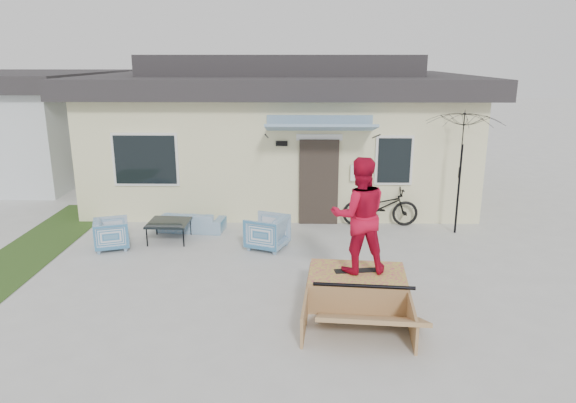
{
  "coord_description": "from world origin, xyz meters",
  "views": [
    {
      "loc": [
        0.48,
        -7.99,
        4.01
      ],
      "look_at": [
        0.3,
        1.8,
        1.3
      ],
      "focal_mm": 32.79,
      "sensor_mm": 36.0,
      "label": 1
    }
  ],
  "objects_px": {
    "loveseat": "(191,218)",
    "bicycle": "(380,202)",
    "skateboard": "(357,270)",
    "armchair_left": "(112,232)",
    "skate_ramp": "(357,287)",
    "coffee_table": "(169,231)",
    "skater": "(359,214)",
    "armchair_right": "(267,230)",
    "patio_umbrella": "(461,160)"
  },
  "relations": [
    {
      "from": "loveseat",
      "to": "bicycle",
      "type": "relative_size",
      "value": 0.85
    },
    {
      "from": "loveseat",
      "to": "skateboard",
      "type": "height_order",
      "value": "loveseat"
    },
    {
      "from": "loveseat",
      "to": "bicycle",
      "type": "bearing_deg",
      "value": -167.73
    },
    {
      "from": "armchair_left",
      "to": "skate_ramp",
      "type": "height_order",
      "value": "armchair_left"
    },
    {
      "from": "armchair_left",
      "to": "skate_ramp",
      "type": "distance_m",
      "value": 5.57
    },
    {
      "from": "coffee_table",
      "to": "skater",
      "type": "height_order",
      "value": "skater"
    },
    {
      "from": "skater",
      "to": "skate_ramp",
      "type": "bearing_deg",
      "value": 79.22
    },
    {
      "from": "armchair_right",
      "to": "patio_umbrella",
      "type": "xyz_separation_m",
      "value": [
        4.37,
        1.11,
        1.35
      ]
    },
    {
      "from": "bicycle",
      "to": "skateboard",
      "type": "xyz_separation_m",
      "value": [
        -1.01,
        -4.13,
        -0.03
      ]
    },
    {
      "from": "skater",
      "to": "coffee_table",
      "type": "bearing_deg",
      "value": -43.02
    },
    {
      "from": "armchair_right",
      "to": "skater",
      "type": "relative_size",
      "value": 0.42
    },
    {
      "from": "armchair_left",
      "to": "skate_ramp",
      "type": "xyz_separation_m",
      "value": [
        4.99,
        -2.48,
        -0.09
      ]
    },
    {
      "from": "armchair_right",
      "to": "skate_ramp",
      "type": "relative_size",
      "value": 0.38
    },
    {
      "from": "patio_umbrella",
      "to": "armchair_left",
      "type": "bearing_deg",
      "value": -171.25
    },
    {
      "from": "patio_umbrella",
      "to": "skater",
      "type": "height_order",
      "value": "skater"
    },
    {
      "from": "armchair_left",
      "to": "skateboard",
      "type": "distance_m",
      "value": 5.56
    },
    {
      "from": "loveseat",
      "to": "skateboard",
      "type": "distance_m",
      "value": 5.09
    },
    {
      "from": "skater",
      "to": "armchair_right",
      "type": "bearing_deg",
      "value": -62.21
    },
    {
      "from": "coffee_table",
      "to": "skate_ramp",
      "type": "xyz_separation_m",
      "value": [
        3.88,
        -3.02,
        0.04
      ]
    },
    {
      "from": "skate_ramp",
      "to": "bicycle",
      "type": "bearing_deg",
      "value": 81.45
    },
    {
      "from": "armchair_right",
      "to": "skate_ramp",
      "type": "bearing_deg",
      "value": 54.51
    },
    {
      "from": "skate_ramp",
      "to": "armchair_right",
      "type": "bearing_deg",
      "value": 127.94
    },
    {
      "from": "skater",
      "to": "bicycle",
      "type": "bearing_deg",
      "value": -109.44
    },
    {
      "from": "armchair_right",
      "to": "coffee_table",
      "type": "distance_m",
      "value": 2.28
    },
    {
      "from": "loveseat",
      "to": "skater",
      "type": "height_order",
      "value": "skater"
    },
    {
      "from": "patio_umbrella",
      "to": "armchair_right",
      "type": "bearing_deg",
      "value": -165.76
    },
    {
      "from": "patio_umbrella",
      "to": "skateboard",
      "type": "distance_m",
      "value": 4.67
    },
    {
      "from": "coffee_table",
      "to": "patio_umbrella",
      "type": "bearing_deg",
      "value": 5.65
    },
    {
      "from": "loveseat",
      "to": "patio_umbrella",
      "type": "bearing_deg",
      "value": -174.1
    },
    {
      "from": "bicycle",
      "to": "skater",
      "type": "height_order",
      "value": "skater"
    },
    {
      "from": "patio_umbrella",
      "to": "coffee_table",
      "type": "bearing_deg",
      "value": -174.35
    },
    {
      "from": "patio_umbrella",
      "to": "skate_ramp",
      "type": "height_order",
      "value": "patio_umbrella"
    },
    {
      "from": "patio_umbrella",
      "to": "skater",
      "type": "bearing_deg",
      "value": -126.85
    },
    {
      "from": "armchair_right",
      "to": "skater",
      "type": "bearing_deg",
      "value": 55.13
    },
    {
      "from": "armchair_left",
      "to": "skater",
      "type": "distance_m",
      "value": 5.68
    },
    {
      "from": "loveseat",
      "to": "bicycle",
      "type": "xyz_separation_m",
      "value": [
        4.54,
        0.47,
        0.28
      ]
    },
    {
      "from": "skate_ramp",
      "to": "skateboard",
      "type": "relative_size",
      "value": 2.79
    },
    {
      "from": "coffee_table",
      "to": "bicycle",
      "type": "xyz_separation_m",
      "value": [
        4.9,
        1.17,
        0.37
      ]
    },
    {
      "from": "loveseat",
      "to": "patio_umbrella",
      "type": "height_order",
      "value": "patio_umbrella"
    },
    {
      "from": "bicycle",
      "to": "patio_umbrella",
      "type": "height_order",
      "value": "patio_umbrella"
    },
    {
      "from": "bicycle",
      "to": "skateboard",
      "type": "distance_m",
      "value": 4.26
    },
    {
      "from": "loveseat",
      "to": "coffee_table",
      "type": "xyz_separation_m",
      "value": [
        -0.36,
        -0.7,
        -0.09
      ]
    },
    {
      "from": "loveseat",
      "to": "patio_umbrella",
      "type": "relative_size",
      "value": 0.71
    },
    {
      "from": "coffee_table",
      "to": "skateboard",
      "type": "bearing_deg",
      "value": -37.36
    },
    {
      "from": "coffee_table",
      "to": "skate_ramp",
      "type": "distance_m",
      "value": 4.91
    },
    {
      "from": "armchair_left",
      "to": "armchair_right",
      "type": "bearing_deg",
      "value": -107.56
    },
    {
      "from": "skater",
      "to": "loveseat",
      "type": "bearing_deg",
      "value": -51.81
    },
    {
      "from": "patio_umbrella",
      "to": "skateboard",
      "type": "xyz_separation_m",
      "value": [
        -2.71,
        -3.62,
        -1.19
      ]
    },
    {
      "from": "loveseat",
      "to": "coffee_table",
      "type": "distance_m",
      "value": 0.79
    },
    {
      "from": "patio_umbrella",
      "to": "skater",
      "type": "relative_size",
      "value": 1.14
    }
  ]
}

